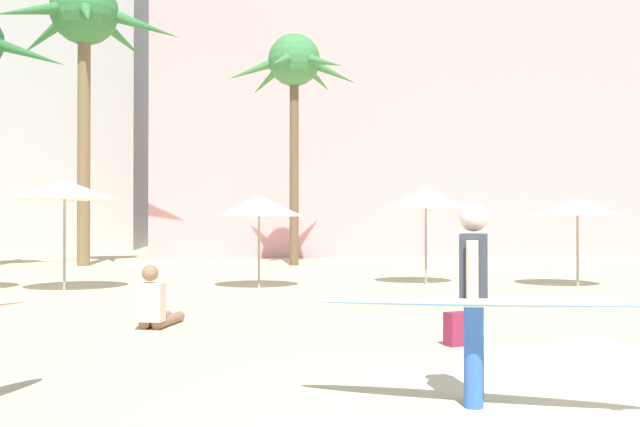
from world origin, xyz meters
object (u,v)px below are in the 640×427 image
at_px(person_mid_left, 479,298).
at_px(person_far_right, 155,306).
at_px(palm_tree_far_left, 295,71).
at_px(cafe_umbrella_0, 65,190).
at_px(cafe_umbrella_4, 577,207).
at_px(cafe_umbrella_2, 426,198).
at_px(cafe_umbrella_3, 259,206).
at_px(palm_tree_center, 85,26).
at_px(backpack, 456,329).
at_px(beach_towel, 567,352).

bearing_deg(person_mid_left, person_far_right, -34.25).
distance_m(palm_tree_far_left, cafe_umbrella_0, 11.21).
height_order(cafe_umbrella_4, person_mid_left, cafe_umbrella_4).
bearing_deg(cafe_umbrella_2, cafe_umbrella_3, -173.32).
bearing_deg(cafe_umbrella_4, palm_tree_center, 144.39).
bearing_deg(cafe_umbrella_4, backpack, -126.96).
distance_m(palm_tree_far_left, person_far_right, 15.93).
distance_m(cafe_umbrella_4, person_mid_left, 11.94).
relative_size(palm_tree_center, cafe_umbrella_2, 4.20).
xyz_separation_m(palm_tree_far_left, palm_tree_center, (-7.34, 0.71, 1.54)).
xyz_separation_m(cafe_umbrella_4, backpack, (-5.46, -7.26, -1.71)).
height_order(palm_tree_center, cafe_umbrella_0, palm_tree_center).
bearing_deg(palm_tree_far_left, backpack, -88.19).
xyz_separation_m(cafe_umbrella_0, cafe_umbrella_2, (8.54, 0.56, -0.13)).
relative_size(cafe_umbrella_0, cafe_umbrella_2, 1.03).
xyz_separation_m(cafe_umbrella_0, backpack, (6.50, -7.81, -2.06)).
bearing_deg(person_mid_left, cafe_umbrella_2, -81.15).
xyz_separation_m(backpack, person_mid_left, (-0.77, -2.88, 0.72)).
relative_size(cafe_umbrella_0, cafe_umbrella_4, 1.17).
xyz_separation_m(cafe_umbrella_2, person_mid_left, (-2.81, -11.24, -1.22)).
distance_m(cafe_umbrella_2, backpack, 8.83).
height_order(cafe_umbrella_0, person_far_right, cafe_umbrella_0).
relative_size(palm_tree_center, backpack, 24.13).
bearing_deg(palm_tree_far_left, cafe_umbrella_4, -55.90).
bearing_deg(cafe_umbrella_0, beach_towel, -47.72).
xyz_separation_m(beach_towel, backpack, (-1.16, 0.61, 0.19)).
height_order(cafe_umbrella_4, beach_towel, cafe_umbrella_4).
xyz_separation_m(palm_tree_center, backpack, (7.85, -16.80, -8.23)).
bearing_deg(backpack, cafe_umbrella_4, -57.96).
bearing_deg(cafe_umbrella_0, palm_tree_far_left, 54.10).
relative_size(cafe_umbrella_3, person_far_right, 2.03).
height_order(cafe_umbrella_2, backpack, cafe_umbrella_2).
relative_size(cafe_umbrella_2, person_far_right, 2.25).
bearing_deg(palm_tree_far_left, cafe_umbrella_3, -101.19).
height_order(palm_tree_center, cafe_umbrella_4, palm_tree_center).
xyz_separation_m(cafe_umbrella_0, person_far_right, (2.59, -5.83, -1.95)).
height_order(palm_tree_center, backpack, palm_tree_center).
bearing_deg(person_far_right, palm_tree_far_left, 4.43).
height_order(beach_towel, person_mid_left, person_mid_left).
xyz_separation_m(backpack, person_far_right, (-3.91, 1.98, 0.12)).
distance_m(cafe_umbrella_0, beach_towel, 11.60).
bearing_deg(backpack, person_far_right, 42.13).
distance_m(backpack, person_far_right, 4.38).
relative_size(beach_towel, person_mid_left, 0.68).
height_order(palm_tree_far_left, cafe_umbrella_0, palm_tree_far_left).
distance_m(cafe_umbrella_2, person_mid_left, 11.65).
height_order(beach_towel, person_far_right, person_far_right).
height_order(cafe_umbrella_3, person_far_right, cafe_umbrella_3).
height_order(cafe_umbrella_0, cafe_umbrella_3, cafe_umbrella_0).
xyz_separation_m(cafe_umbrella_4, beach_towel, (-4.31, -7.87, -1.90)).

